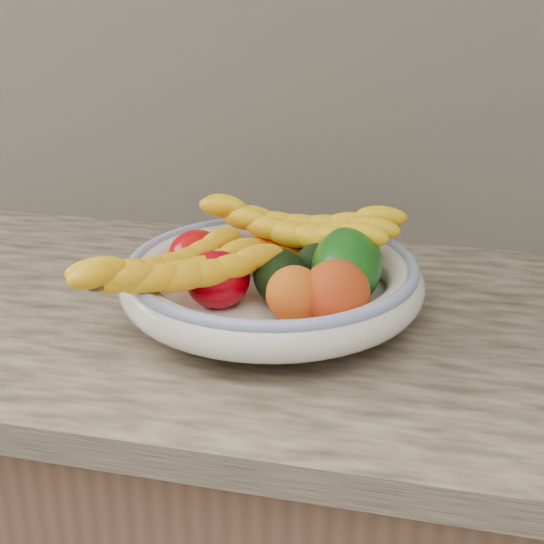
{
  "coord_description": "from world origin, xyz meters",
  "views": [
    {
      "loc": [
        0.21,
        0.79,
        1.33
      ],
      "look_at": [
        0.0,
        1.66,
        0.96
      ],
      "focal_mm": 50.0,
      "sensor_mm": 36.0,
      "label": 1
    }
  ],
  "objects_px": {
    "banana_bunch_back": "(295,233)",
    "banana_bunch_front": "(174,276)",
    "fruit_bowl": "(272,280)",
    "green_mango": "(347,266)"
  },
  "relations": [
    {
      "from": "banana_bunch_back",
      "to": "banana_bunch_front",
      "type": "bearing_deg",
      "value": -113.74
    },
    {
      "from": "fruit_bowl",
      "to": "green_mango",
      "type": "distance_m",
      "value": 0.1
    },
    {
      "from": "banana_bunch_back",
      "to": "banana_bunch_front",
      "type": "relative_size",
      "value": 1.07
    },
    {
      "from": "banana_bunch_back",
      "to": "banana_bunch_front",
      "type": "height_order",
      "value": "banana_bunch_back"
    },
    {
      "from": "green_mango",
      "to": "banana_bunch_front",
      "type": "distance_m",
      "value": 0.22
    },
    {
      "from": "green_mango",
      "to": "banana_bunch_front",
      "type": "relative_size",
      "value": 0.48
    },
    {
      "from": "fruit_bowl",
      "to": "green_mango",
      "type": "xyz_separation_m",
      "value": [
        0.1,
        0.0,
        0.03
      ]
    },
    {
      "from": "fruit_bowl",
      "to": "banana_bunch_front",
      "type": "relative_size",
      "value": 1.38
    },
    {
      "from": "fruit_bowl",
      "to": "green_mango",
      "type": "height_order",
      "value": "green_mango"
    },
    {
      "from": "green_mango",
      "to": "banana_bunch_back",
      "type": "height_order",
      "value": "green_mango"
    }
  ]
}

